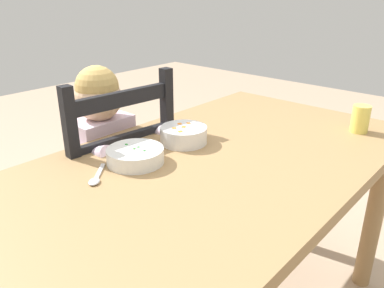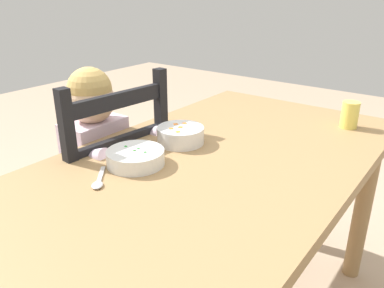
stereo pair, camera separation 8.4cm
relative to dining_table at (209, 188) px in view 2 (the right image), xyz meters
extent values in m
cube|color=#9D784C|center=(0.00, 0.00, 0.08)|extent=(1.51, 0.82, 0.04)
cylinder|color=#9D784C|center=(0.68, -0.33, -0.28)|extent=(0.07, 0.07, 0.69)
cylinder|color=#9D784C|center=(0.68, 0.33, -0.28)|extent=(0.07, 0.07, 0.69)
cube|color=black|center=(-0.05, 0.51, -0.19)|extent=(0.46, 0.46, 0.02)
cube|color=black|center=(0.16, 0.68, -0.41)|extent=(0.04, 0.04, 0.43)
cube|color=black|center=(-0.22, 0.72, -0.41)|extent=(0.04, 0.04, 0.43)
cube|color=black|center=(0.12, 0.30, -0.41)|extent=(0.04, 0.04, 0.43)
cube|color=black|center=(0.12, 0.30, 0.07)|extent=(0.04, 0.04, 0.50)
cube|color=black|center=(-0.26, 0.34, 0.07)|extent=(0.04, 0.04, 0.50)
cube|color=black|center=(-0.07, 0.32, 0.25)|extent=(0.36, 0.06, 0.05)
cube|color=black|center=(-0.07, 0.32, 0.10)|extent=(0.36, 0.06, 0.05)
cube|color=silver|center=(-0.05, 0.48, -0.02)|extent=(0.22, 0.14, 0.32)
sphere|color=#DBB08A|center=(-0.05, 0.48, 0.22)|extent=(0.17, 0.17, 0.17)
sphere|color=tan|center=(-0.05, 0.48, 0.26)|extent=(0.16, 0.16, 0.16)
cylinder|color=#3F4C72|center=(-0.10, 0.36, -0.40)|extent=(0.07, 0.07, 0.45)
cylinder|color=#3F4C72|center=(0.01, 0.36, -0.40)|extent=(0.07, 0.07, 0.45)
cylinder|color=silver|center=(-0.18, 0.38, 0.06)|extent=(0.06, 0.24, 0.13)
cylinder|color=silver|center=(0.08, 0.38, 0.06)|extent=(0.06, 0.24, 0.13)
cylinder|color=white|center=(-0.16, 0.16, 0.12)|extent=(0.17, 0.17, 0.05)
cylinder|color=white|center=(-0.16, 0.16, 0.10)|extent=(0.08, 0.08, 0.01)
cylinder|color=#3A903D|center=(-0.16, 0.16, 0.13)|extent=(0.14, 0.14, 0.02)
sphere|color=green|center=(-0.15, 0.20, 0.14)|extent=(0.01, 0.01, 0.01)
sphere|color=#469A48|center=(-0.15, 0.12, 0.14)|extent=(0.01, 0.01, 0.01)
sphere|color=#469A49|center=(-0.14, 0.16, 0.14)|extent=(0.01, 0.01, 0.01)
sphere|color=#3D8332|center=(-0.16, 0.16, 0.14)|extent=(0.01, 0.01, 0.01)
cylinder|color=white|center=(0.06, 0.16, 0.13)|extent=(0.16, 0.16, 0.06)
cylinder|color=white|center=(0.06, 0.16, 0.10)|extent=(0.07, 0.07, 0.01)
cylinder|color=orange|center=(0.06, 0.16, 0.13)|extent=(0.13, 0.13, 0.03)
cube|color=orange|center=(0.03, 0.17, 0.15)|extent=(0.02, 0.02, 0.01)
cube|color=orange|center=(0.10, 0.17, 0.15)|extent=(0.02, 0.02, 0.01)
cube|color=orange|center=(0.02, 0.14, 0.15)|extent=(0.02, 0.02, 0.01)
cube|color=orange|center=(0.07, 0.19, 0.15)|extent=(0.02, 0.02, 0.01)
cube|color=orange|center=(0.06, 0.16, 0.15)|extent=(0.02, 0.02, 0.01)
cube|color=silver|center=(-0.27, 0.19, 0.10)|extent=(0.08, 0.07, 0.00)
ellipsoid|color=silver|center=(-0.32, 0.14, 0.10)|extent=(0.05, 0.05, 0.01)
cylinder|color=#E5D359|center=(0.56, -0.25, 0.15)|extent=(0.06, 0.06, 0.10)
camera|label=1|loc=(-0.83, -0.67, 0.59)|focal=36.05mm
camera|label=2|loc=(-0.89, -0.60, 0.59)|focal=36.05mm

